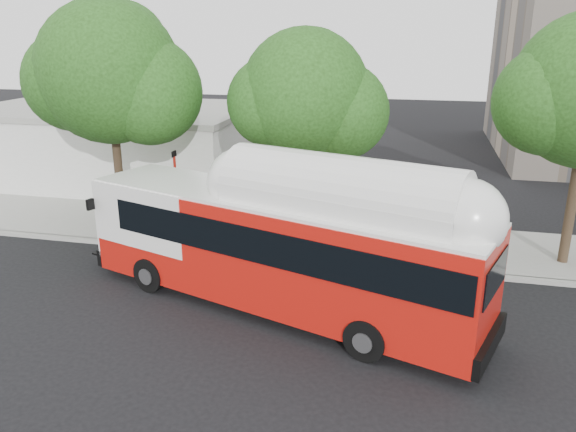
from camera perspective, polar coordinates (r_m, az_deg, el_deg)
name	(u,v)px	position (r m, az deg, el deg)	size (l,w,h in m)	color
ground	(297,310)	(18.03, 0.88, -9.51)	(120.00, 120.00, 0.00)	black
sidewalk	(329,238)	(23.85, 4.21, -2.23)	(60.00, 5.00, 0.15)	gray
curb_strip	(318,261)	(21.46, 3.11, -4.59)	(60.00, 0.30, 0.15)	gray
red_curb_segment	(243,254)	(22.13, -4.58, -3.89)	(10.00, 0.32, 0.16)	maroon
street_tree_left	(121,78)	(24.33, -16.61, 13.29)	(6.67, 5.80, 9.74)	#2D2116
street_tree_mid	(316,99)	(22.15, 2.83, 11.77)	(5.75, 5.00, 8.62)	#2D2116
low_commercial_bldg	(116,143)	(34.87, -17.11, 7.12)	(16.20, 10.20, 4.25)	silver
transit_bus	(278,251)	(17.38, -0.97, -3.55)	(14.08, 6.88, 4.15)	#BA140C
signal_pole	(177,198)	(23.07, -11.23, 1.83)	(0.11, 0.37, 3.93)	#AA1B12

